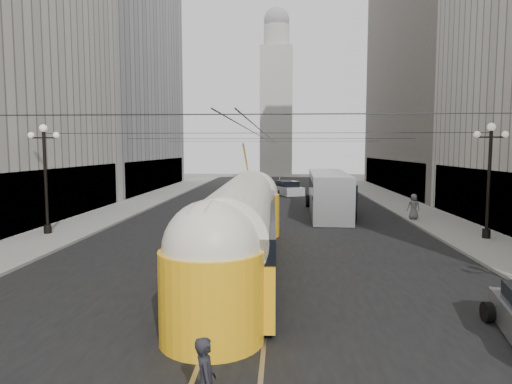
# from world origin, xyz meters

# --- Properties ---
(road) EXTENTS (20.00, 85.00, 0.02)m
(road) POSITION_xyz_m (0.00, 32.50, 0.00)
(road) COLOR black
(road) RESTS_ON ground
(sidewalk_left) EXTENTS (4.00, 72.00, 0.15)m
(sidewalk_left) POSITION_xyz_m (-12.00, 36.00, 0.07)
(sidewalk_left) COLOR gray
(sidewalk_left) RESTS_ON ground
(sidewalk_right) EXTENTS (4.00, 72.00, 0.15)m
(sidewalk_right) POSITION_xyz_m (12.00, 36.00, 0.07)
(sidewalk_right) COLOR gray
(sidewalk_right) RESTS_ON ground
(rail_left) EXTENTS (0.12, 85.00, 0.04)m
(rail_left) POSITION_xyz_m (-0.75, 32.50, 0.00)
(rail_left) COLOR gray
(rail_left) RESTS_ON ground
(rail_right) EXTENTS (0.12, 85.00, 0.04)m
(rail_right) POSITION_xyz_m (0.75, 32.50, 0.00)
(rail_right) COLOR gray
(rail_right) RESTS_ON ground
(building_left_far) EXTENTS (12.60, 28.60, 28.60)m
(building_left_far) POSITION_xyz_m (-19.99, 48.00, 14.31)
(building_left_far) COLOR #999999
(building_left_far) RESTS_ON ground
(building_right_far) EXTENTS (12.60, 32.60, 32.60)m
(building_right_far) POSITION_xyz_m (20.00, 48.00, 16.31)
(building_right_far) COLOR #514C47
(building_right_far) RESTS_ON ground
(distant_tower) EXTENTS (6.00, 6.00, 31.36)m
(distant_tower) POSITION_xyz_m (0.00, 80.00, 14.97)
(distant_tower) COLOR #B2AFA8
(distant_tower) RESTS_ON ground
(lamppost_left_mid) EXTENTS (1.86, 0.44, 6.37)m
(lamppost_left_mid) POSITION_xyz_m (-12.60, 18.00, 3.74)
(lamppost_left_mid) COLOR black
(lamppost_left_mid) RESTS_ON sidewalk_left
(lamppost_right_mid) EXTENTS (1.86, 0.44, 6.37)m
(lamppost_right_mid) POSITION_xyz_m (12.60, 18.00, 3.74)
(lamppost_right_mid) COLOR black
(lamppost_right_mid) RESTS_ON sidewalk_right
(catenary) EXTENTS (25.00, 72.00, 0.23)m
(catenary) POSITION_xyz_m (0.12, 31.49, 5.88)
(catenary) COLOR black
(catenary) RESTS_ON ground
(streetcar) EXTENTS (3.10, 17.58, 3.86)m
(streetcar) POSITION_xyz_m (-0.50, 11.27, 1.88)
(streetcar) COLOR #F8AE15
(streetcar) RESTS_ON ground
(city_bus) EXTENTS (3.17, 13.00, 3.28)m
(city_bus) POSITION_xyz_m (4.79, 27.96, 1.80)
(city_bus) COLOR #A6A9AC
(city_bus) RESTS_ON ground
(sedan_white_far) EXTENTS (3.76, 5.42, 1.58)m
(sedan_white_far) POSITION_xyz_m (1.75, 42.48, 0.72)
(sedan_white_far) COLOR silver
(sedan_white_far) RESTS_ON ground
(sedan_dark_far) EXTENTS (2.08, 4.27, 1.30)m
(sedan_dark_far) POSITION_xyz_m (-2.24, 52.48, 0.59)
(sedan_dark_far) COLOR black
(sedan_dark_far) RESTS_ON ground
(pedestrian_crossing_a) EXTENTS (0.56, 0.71, 1.73)m
(pedestrian_crossing_a) POSITION_xyz_m (-0.17, 0.09, 0.86)
(pedestrian_crossing_a) COLOR black
(pedestrian_crossing_a) RESTS_ON ground
(pedestrian_sidewalk_right) EXTENTS (0.89, 0.55, 1.80)m
(pedestrian_sidewalk_right) POSITION_xyz_m (10.50, 24.77, 1.05)
(pedestrian_sidewalk_right) COLOR slate
(pedestrian_sidewalk_right) RESTS_ON sidewalk_right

